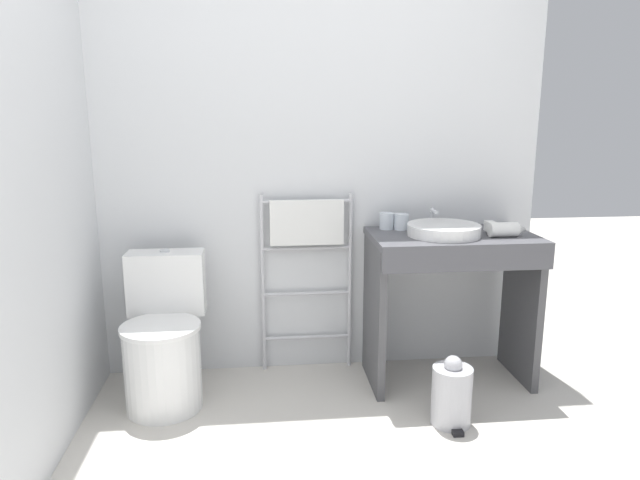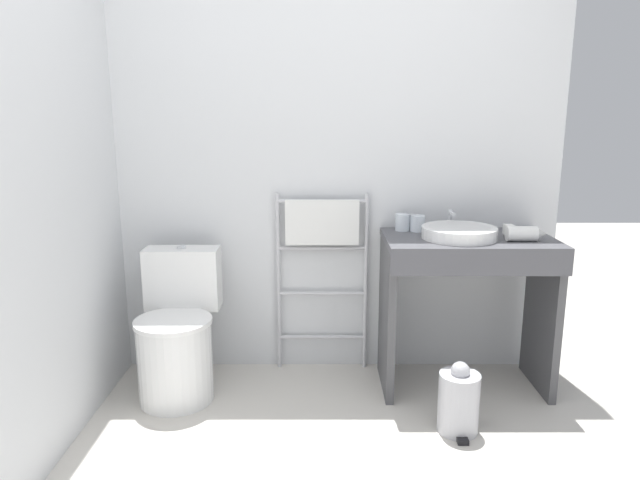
% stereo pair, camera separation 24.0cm
% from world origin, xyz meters
% --- Properties ---
extents(wall_back, '(2.57, 0.12, 2.43)m').
position_xyz_m(wall_back, '(0.00, 1.56, 1.21)').
color(wall_back, silver).
rests_on(wall_back, ground_plane).
extents(wall_side, '(0.12, 2.23, 2.43)m').
position_xyz_m(wall_side, '(-1.23, 0.75, 1.21)').
color(wall_side, silver).
rests_on(wall_side, ground_plane).
extents(toilet, '(0.40, 0.53, 0.76)m').
position_xyz_m(toilet, '(-0.79, 1.14, 0.32)').
color(toilet, white).
rests_on(toilet, ground_plane).
extents(towel_radiator, '(0.52, 0.06, 1.03)m').
position_xyz_m(towel_radiator, '(-0.03, 1.45, 0.75)').
color(towel_radiator, silver).
rests_on(towel_radiator, ground_plane).
extents(vanity_counter, '(0.87, 0.52, 0.83)m').
position_xyz_m(vanity_counter, '(0.73, 1.22, 0.56)').
color(vanity_counter, '#4C4C51').
rests_on(vanity_counter, ground_plane).
extents(sink_basin, '(0.38, 0.38, 0.06)m').
position_xyz_m(sink_basin, '(0.67, 1.21, 0.86)').
color(sink_basin, white).
rests_on(sink_basin, vanity_counter).
extents(faucet, '(0.02, 0.10, 0.11)m').
position_xyz_m(faucet, '(0.67, 1.41, 0.90)').
color(faucet, silver).
rests_on(faucet, vanity_counter).
extents(cup_near_wall, '(0.08, 0.08, 0.09)m').
position_xyz_m(cup_near_wall, '(0.41, 1.41, 0.88)').
color(cup_near_wall, silver).
rests_on(cup_near_wall, vanity_counter).
extents(cup_near_edge, '(0.08, 0.08, 0.09)m').
position_xyz_m(cup_near_edge, '(0.48, 1.39, 0.87)').
color(cup_near_edge, silver).
rests_on(cup_near_edge, vanity_counter).
extents(hair_dryer, '(0.20, 0.17, 0.08)m').
position_xyz_m(hair_dryer, '(0.98, 1.16, 0.87)').
color(hair_dryer, white).
rests_on(hair_dryer, vanity_counter).
extents(trash_bin, '(0.19, 0.22, 0.35)m').
position_xyz_m(trash_bin, '(0.60, 0.78, 0.15)').
color(trash_bin, '#B7B7BC').
rests_on(trash_bin, ground_plane).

